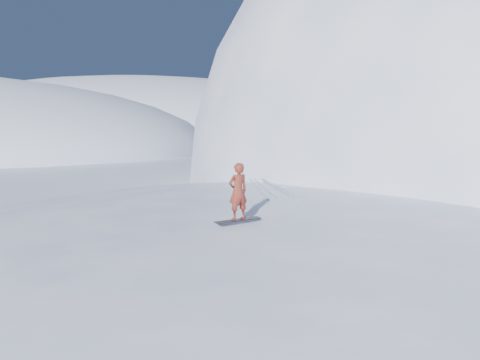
{
  "coord_description": "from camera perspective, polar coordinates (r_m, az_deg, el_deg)",
  "views": [
    {
      "loc": [
        -1.08,
        -13.55,
        5.38
      ],
      "look_at": [
        -1.9,
        0.08,
        3.5
      ],
      "focal_mm": 32.0,
      "sensor_mm": 36.0,
      "label": 1
    }
  ],
  "objects": [
    {
      "name": "near_ridge",
      "position": [
        17.52,
        10.24,
        -10.17
      ],
      "size": [
        36.0,
        28.0,
        4.8
      ],
      "primitive_type": "ellipsoid",
      "color": "white",
      "rests_on": "ground"
    },
    {
      "name": "board_tracks",
      "position": [
        19.32,
        4.01,
        -0.99
      ],
      "size": [
        2.44,
        5.93,
        0.04
      ],
      "color": "silver",
      "rests_on": "ground"
    },
    {
      "name": "snowboard",
      "position": [
        13.0,
        -0.27,
        -5.36
      ],
      "size": [
        1.41,
        1.08,
        0.03
      ],
      "primitive_type": "cube",
      "rotation": [
        0.0,
        0.0,
        0.59
      ],
      "color": "black",
      "rests_on": "near_ridge"
    },
    {
      "name": "peak_shoulder",
      "position": [
        35.74,
        21.46,
        -1.36
      ],
      "size": [
        28.0,
        24.0,
        18.0
      ],
      "primitive_type": "ellipsoid",
      "color": "white",
      "rests_on": "ground"
    },
    {
      "name": "ground",
      "position": [
        14.62,
        7.65,
        -13.83
      ],
      "size": [
        400.0,
        400.0,
        0.0
      ],
      "primitive_type": "plane",
      "color": "white",
      "rests_on": "ground"
    },
    {
      "name": "far_ridge_c",
      "position": [
        129.64,
        -14.09,
        5.23
      ],
      "size": [
        140.0,
        90.0,
        36.0
      ],
      "primitive_type": "ellipsoid",
      "color": "white",
      "rests_on": "ground"
    },
    {
      "name": "snowboarder",
      "position": [
        12.83,
        -0.27,
        -1.54
      ],
      "size": [
        0.75,
        0.7,
        1.73
      ],
      "primitive_type": "imported",
      "rotation": [
        0.0,
        0.0,
        3.73
      ],
      "color": "maroon",
      "rests_on": "snowboard"
    },
    {
      "name": "wind_bumps",
      "position": [
        16.57,
        5.15,
        -11.14
      ],
      "size": [
        16.0,
        14.4,
        1.0
      ],
      "color": "white",
      "rests_on": "ground"
    }
  ]
}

